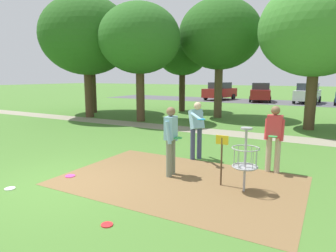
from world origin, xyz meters
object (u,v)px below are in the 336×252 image
Objects in this scene: tree_mid_center at (182,54)px; tree_far_right at (86,36)px; player_throwing at (274,135)px; tree_mid_right at (140,39)px; parked_car_center_left at (261,92)px; parked_car_leftmost at (220,91)px; tree_far_center at (220,35)px; disc_golf_basket at (243,157)px; parked_car_center_right at (308,93)px; frisbee_by_tee at (10,189)px; frisbee_near_basket at (107,225)px; tree_mid_left at (316,29)px; player_waiting_left at (171,137)px; player_foreground_watching at (197,127)px; frisbee_mid_grass at (70,176)px; tree_far_left at (90,35)px.

tree_mid_center is 0.79× the size of tree_far_right.
tree_mid_right is (-7.92, 5.65, 3.43)m from player_throwing.
parked_car_leftmost is at bearing 177.88° from parked_car_center_left.
tree_far_center is at bearing 27.92° from tree_far_right.
disc_golf_basket is at bearing -32.54° from tree_far_right.
parked_car_center_right is (-0.35, 24.01, 0.17)m from disc_golf_basket.
frisbee_near_basket is at bearing -3.95° from frisbee_by_tee.
tree_mid_center is 5.40m from tree_mid_right.
tree_mid_left is at bearing -20.07° from tree_far_center.
player_throwing is 0.38× the size of parked_car_center_left.
parked_car_leftmost reaches higher than player_waiting_left.
tree_far_center is at bearing -89.18° from parked_car_center_left.
player_foreground_watching is 0.26× the size of tree_mid_left.
disc_golf_basket is 6.35× the size of frisbee_by_tee.
player_foreground_watching is at bearing 54.28° from frisbee_mid_grass.
frisbee_mid_grass is 0.03× the size of tree_far_right.
tree_far_right is at bearing -98.23° from parked_car_leftmost.
parked_car_leftmost is (2.43, 16.79, -3.85)m from tree_far_right.
tree_mid_left is at bearing -57.60° from parked_car_leftmost.
tree_far_right is (-3.53, -5.50, 0.77)m from tree_mid_center.
frisbee_mid_grass is at bearing -114.94° from tree_mid_left.
parked_car_center_right is (1.49, 22.24, -0.06)m from player_foreground_watching.
frisbee_by_tee is (-2.66, -2.50, -0.96)m from player_waiting_left.
frisbee_near_basket is 0.04× the size of parked_car_leftmost.
tree_far_right is at bearing 131.25° from frisbee_mid_grass.
tree_mid_left is at bearing 86.97° from player_throwing.
frisbee_mid_grass is 0.04× the size of tree_mid_right.
tree_far_right is at bearing 125.36° from frisbee_by_tee.
tree_far_center is at bearing 101.90° from frisbee_near_basket.
frisbee_by_tee is 0.03× the size of tree_far_left.
disc_golf_basket reaches higher than frisbee_mid_grass.
player_waiting_left is at bearing -93.47° from parked_car_center_right.
disc_golf_basket is at bearing -79.19° from parked_car_center_left.
tree_mid_right reaches higher than player_throwing.
parked_car_center_right is at bearing 94.15° from tree_mid_left.
tree_far_center is at bearing -106.85° from parked_car_center_right.
tree_mid_left is (2.55, 8.79, 3.56)m from player_waiting_left.
frisbee_by_tee is 14.91m from tree_far_left.
parked_car_center_right is at bearing 57.21° from tree_far_right.
tree_mid_center is at bearing 115.16° from player_waiting_left.
parked_car_leftmost is (-9.53, 15.02, -3.60)m from tree_mid_left.
tree_mid_center is (-8.43, 3.73, -0.53)m from tree_mid_left.
parked_car_center_left is at bearing 74.25° from tree_mid_center.
disc_golf_basket is 0.31× the size of parked_car_center_left.
parked_car_leftmost is 8.44m from parked_car_center_right.
tree_far_right reaches higher than frisbee_by_tee.
frisbee_by_tee is at bearing -72.16° from tree_mid_right.
player_foreground_watching is 3.73m from frisbee_mid_grass.
player_foreground_watching reaches higher than disc_golf_basket.
disc_golf_basket is 9.71m from tree_mid_left.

